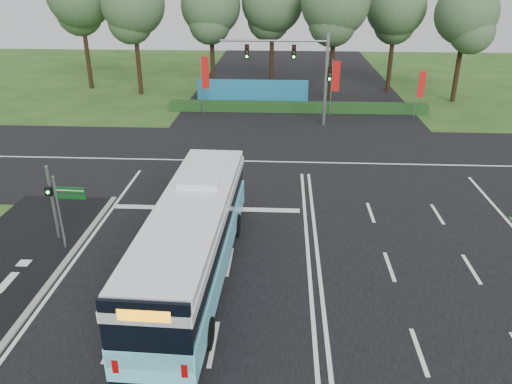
% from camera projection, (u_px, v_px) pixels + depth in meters
% --- Properties ---
extents(ground, '(120.00, 120.00, 0.00)m').
position_uv_depth(ground, '(309.00, 265.00, 20.63)').
color(ground, '#224918').
rests_on(ground, ground).
extents(road_main, '(20.00, 120.00, 0.04)m').
position_uv_depth(road_main, '(309.00, 265.00, 20.63)').
color(road_main, black).
rests_on(road_main, ground).
extents(road_cross, '(120.00, 14.00, 0.05)m').
position_uv_depth(road_cross, '(301.00, 163.00, 31.57)').
color(road_cross, black).
rests_on(road_cross, ground).
extents(kerb_strip, '(0.25, 18.00, 0.12)m').
position_uv_depth(kerb_strip, '(38.00, 299.00, 18.38)').
color(kerb_strip, gray).
rests_on(kerb_strip, ground).
extents(city_bus, '(2.97, 12.43, 3.55)m').
position_uv_depth(city_bus, '(193.00, 238.00, 19.08)').
color(city_bus, '#6DE6FD').
rests_on(city_bus, ground).
extents(pedestrian_signal, '(0.31, 0.42, 3.52)m').
position_uv_depth(pedestrian_signal, '(52.00, 200.00, 21.88)').
color(pedestrian_signal, gray).
rests_on(pedestrian_signal, ground).
extents(street_sign, '(1.33, 0.15, 3.42)m').
position_uv_depth(street_sign, '(65.00, 203.00, 20.97)').
color(street_sign, gray).
rests_on(street_sign, ground).
extents(banner_flag_left, '(0.69, 0.25, 4.85)m').
position_uv_depth(banner_flag_left, '(204.00, 76.00, 41.18)').
color(banner_flag_left, gray).
rests_on(banner_flag_left, ground).
extents(banner_flag_mid, '(0.66, 0.24, 4.61)m').
position_uv_depth(banner_flag_mid, '(335.00, 80.00, 40.70)').
color(banner_flag_mid, gray).
rests_on(banner_flag_mid, ground).
extents(banner_flag_right, '(0.58, 0.07, 3.91)m').
position_uv_depth(banner_flag_right, '(420.00, 87.00, 40.13)').
color(banner_flag_right, gray).
rests_on(banner_flag_right, ground).
extents(traffic_light_gantry, '(8.41, 0.28, 7.00)m').
position_uv_depth(traffic_light_gantry, '(303.00, 65.00, 37.42)').
color(traffic_light_gantry, gray).
rests_on(traffic_light_gantry, ground).
extents(hedge, '(22.00, 1.20, 0.80)m').
position_uv_depth(hedge, '(297.00, 107.00, 42.82)').
color(hedge, '#163714').
rests_on(hedge, ground).
extents(blue_hoarding, '(10.00, 0.30, 2.20)m').
position_uv_depth(blue_hoarding, '(252.00, 92.00, 45.01)').
color(blue_hoarding, '#1C6F98').
rests_on(blue_hoarding, ground).
extents(eucalyptus_row, '(41.45, 9.84, 12.15)m').
position_uv_depth(eucalyptus_row, '(254.00, 4.00, 46.10)').
color(eucalyptus_row, black).
rests_on(eucalyptus_row, ground).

